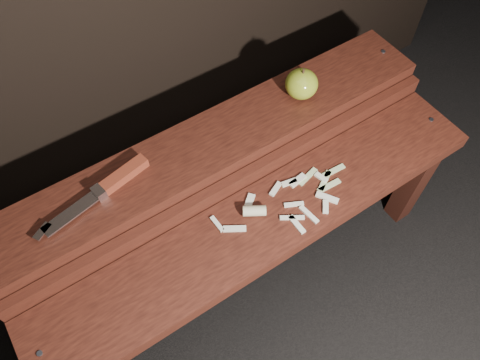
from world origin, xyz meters
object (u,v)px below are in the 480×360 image
apple (302,84)px  knife (111,184)px  bench_front_tier (267,235)px  bench_rear_tier (218,160)px

apple → knife: size_ratio=0.30×
bench_front_tier → apple: (0.26, 0.23, 0.19)m
bench_front_tier → apple: size_ratio=13.47×
bench_front_tier → bench_rear_tier: bearing=90.0°
bench_rear_tier → knife: 0.29m
knife → apple: bearing=-1.0°
apple → knife: 0.54m
bench_front_tier → bench_rear_tier: bench_rear_tier is taller
apple → knife: (-0.54, 0.01, -0.03)m
apple → bench_front_tier: bearing=-138.7°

